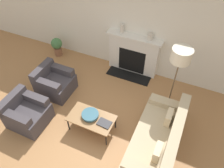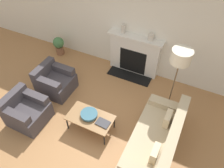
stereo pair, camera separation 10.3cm
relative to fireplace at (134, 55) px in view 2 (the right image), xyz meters
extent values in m
plane|color=#A87547|center=(-0.05, -2.48, -0.57)|extent=(18.00, 18.00, 0.00)
cube|color=silver|center=(-0.05, 0.14, 0.88)|extent=(18.00, 0.06, 2.90)
cube|color=silver|center=(0.00, 0.01, -0.01)|extent=(1.39, 0.20, 1.13)
cube|color=black|center=(0.00, -0.07, -0.17)|extent=(0.77, 0.04, 0.73)
cube|color=black|center=(0.00, -0.27, -0.56)|extent=(1.25, 0.40, 0.02)
cube|color=silver|center=(0.00, -0.02, 0.58)|extent=(1.51, 0.28, 0.05)
cube|color=tan|center=(1.30, -2.10, -0.37)|extent=(0.86, 1.92, 0.40)
cube|color=tan|center=(1.64, -2.10, 0.05)|extent=(0.20, 1.92, 0.43)
cube|color=tan|center=(1.30, -1.25, -0.10)|extent=(0.80, 0.22, 0.14)
cube|color=beige|center=(1.43, -1.67, -0.03)|extent=(0.12, 0.32, 0.28)
cube|color=beige|center=(1.43, -2.54, -0.03)|extent=(0.12, 0.32, 0.28)
cube|color=#423D42|center=(-1.52, -2.70, -0.36)|extent=(0.83, 0.79, 0.43)
cube|color=#423D42|center=(-1.86, -2.70, 0.01)|extent=(0.18, 0.79, 0.31)
cube|color=#423D42|center=(-1.52, -3.01, -0.05)|extent=(0.75, 0.18, 0.18)
cube|color=#423D42|center=(-1.52, -2.40, -0.05)|extent=(0.75, 0.18, 0.18)
cube|color=#423D42|center=(-1.52, -1.62, -0.36)|extent=(0.83, 0.79, 0.43)
cube|color=#423D42|center=(-1.86, -1.62, 0.01)|extent=(0.18, 0.79, 0.31)
cube|color=#423D42|center=(-1.52, -1.92, -0.05)|extent=(0.75, 0.18, 0.18)
cube|color=#423D42|center=(-1.52, -1.31, -0.05)|extent=(0.75, 0.18, 0.18)
cube|color=olive|center=(-0.11, -2.27, -0.18)|extent=(1.02, 0.57, 0.03)
cylinder|color=black|center=(-0.58, -2.52, -0.39)|extent=(0.03, 0.03, 0.38)
cylinder|color=black|center=(0.36, -2.52, -0.39)|extent=(0.03, 0.03, 0.38)
cylinder|color=black|center=(-0.58, -2.03, -0.39)|extent=(0.03, 0.03, 0.38)
cylinder|color=black|center=(0.36, -2.03, -0.39)|extent=(0.03, 0.03, 0.38)
cylinder|color=#38667A|center=(-0.15, -2.24, -0.16)|extent=(0.13, 0.13, 0.02)
cylinder|color=#38667A|center=(-0.15, -2.24, -0.12)|extent=(0.37, 0.37, 0.06)
cube|color=#38383D|center=(0.22, -2.29, -0.15)|extent=(0.30, 0.22, 0.02)
cylinder|color=brown|center=(1.30, -0.93, -0.56)|extent=(0.29, 0.29, 0.03)
cylinder|color=brown|center=(1.30, -0.93, 0.20)|extent=(0.03, 0.03, 1.48)
cylinder|color=beige|center=(1.30, -0.93, 1.05)|extent=(0.43, 0.43, 0.29)
cylinder|color=beige|center=(-0.36, 0.01, 0.72)|extent=(0.10, 0.10, 0.23)
cylinder|color=beige|center=(0.40, 0.01, 0.69)|extent=(0.14, 0.14, 0.17)
cylinder|color=brown|center=(-2.41, -0.24, -0.44)|extent=(0.24, 0.24, 0.27)
sphere|color=#477A47|center=(-2.41, -0.24, -0.15)|extent=(0.34, 0.34, 0.34)
camera|label=1|loc=(1.47, -4.67, 3.72)|focal=35.00mm
camera|label=2|loc=(1.57, -4.63, 3.72)|focal=35.00mm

